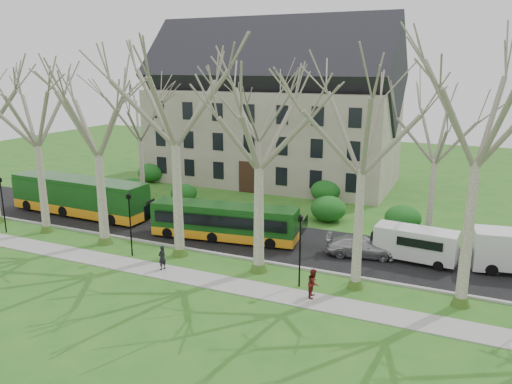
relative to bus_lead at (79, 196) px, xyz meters
The scene contains 15 objects.
ground 16.84m from the bus_lead, 17.09° to the right, with size 120.00×120.00×0.00m, color #27641C.
sidewalk 17.73m from the bus_lead, 24.87° to the right, with size 70.00×2.00×0.06m, color gray.
road 16.11m from the bus_lead, ahead, with size 80.00×8.00×0.06m, color black.
curb 16.46m from the bus_lead, 12.07° to the right, with size 80.00×0.25×0.14m, color #A5A39E.
building 22.47m from the bus_lead, 62.30° to the left, with size 26.50×12.20×16.00m.
tree_row_verge 17.49m from the bus_lead, 16.10° to the right, with size 49.00×7.00×14.00m.
tree_row_far 16.46m from the bus_lead, 22.48° to the left, with size 33.00×7.00×12.00m.
lamp_row 17.10m from the bus_lead, 20.30° to the right, with size 36.22×0.22×4.30m.
hedges 14.55m from the bus_lead, 38.65° to the left, with size 30.60×8.60×2.00m.
bus_lead is the anchor object (origin of this frame).
bus_follow 14.30m from the bus_lead, ahead, with size 10.85×2.26×2.71m, color #144615, non-canonical shape.
sedan 24.28m from the bus_lead, ahead, with size 1.89×4.65×1.35m, color #A6A5AA.
van_a 27.72m from the bus_lead, ahead, with size 5.14×1.87×2.24m, color silver, non-canonical shape.
pedestrian_a 15.18m from the bus_lead, 28.30° to the right, with size 0.58×0.38×1.58m, color black.
pedestrian_b 24.25m from the bus_lead, 16.76° to the right, with size 0.80×0.62×1.64m, color #551513.
Camera 1 is at (14.67, -26.63, 12.57)m, focal length 35.00 mm.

